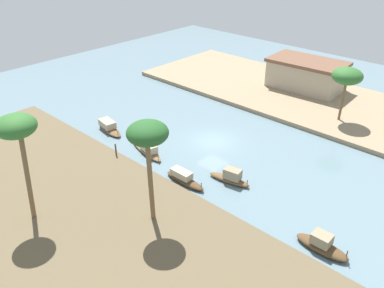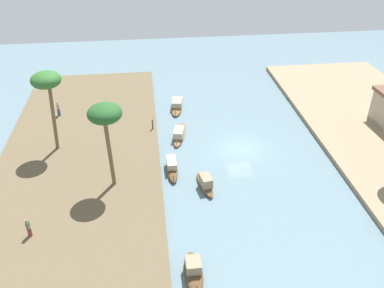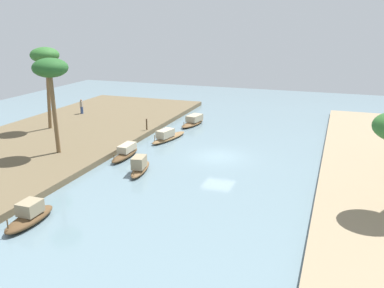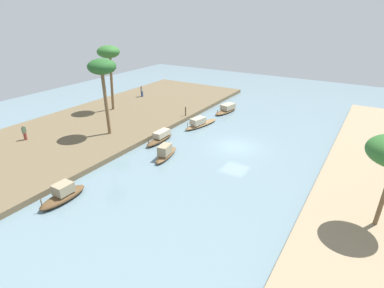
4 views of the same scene
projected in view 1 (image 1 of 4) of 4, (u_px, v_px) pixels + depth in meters
river_water at (213, 142)px, 39.77m from camera, size 71.80×71.80×0.00m
riverbank_left at (76, 214)px, 29.57m from camera, size 40.33×15.13×0.47m
riverbank_right at (295, 95)px, 49.75m from camera, size 40.33×15.13×0.47m
sampan_foreground at (231, 177)px, 33.36m from camera, size 3.82×1.56×1.30m
sampan_with_red_awning at (184, 178)px, 33.33m from camera, size 4.06×0.99×1.06m
sampan_open_hull at (147, 149)px, 37.68m from camera, size 5.18×2.16×1.09m
sampan_upstream_small at (322, 245)px, 26.45m from camera, size 3.68×1.26×1.27m
sampan_downstream_large at (109, 127)px, 41.64m from camera, size 4.26×1.89×1.05m
mooring_post at (116, 149)px, 36.32m from camera, size 0.14×0.14×1.12m
palm_tree_left_near at (16, 129)px, 25.74m from camera, size 2.71×2.71×7.95m
palm_tree_left_far at (148, 136)px, 25.62m from camera, size 2.75×2.75×7.63m
palm_tree_right_tall at (347, 76)px, 40.88m from camera, size 3.13×3.13×5.71m
riverside_building at (306, 74)px, 50.44m from camera, size 9.58×5.99×3.60m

